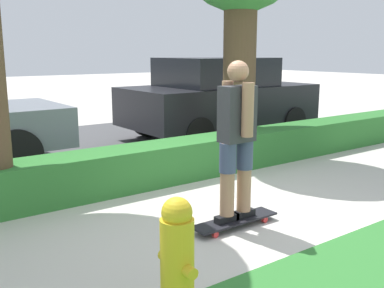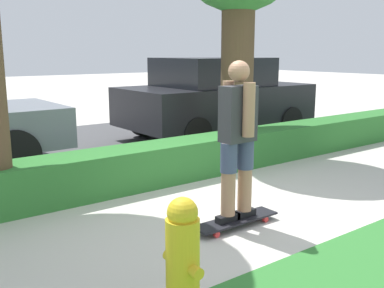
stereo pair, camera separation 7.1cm
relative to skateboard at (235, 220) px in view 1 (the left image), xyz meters
The scene contains 7 objects.
ground_plane 0.24m from the skateboard, 67.46° to the left, with size 60.00×60.00×0.00m, color #BCB7AD.
street_asphalt 4.41m from the skateboard, 88.86° to the left, with size 12.92×5.00×0.01m.
hedge_row 1.82m from the skateboard, 87.23° to the left, with size 12.92×0.60×0.53m.
skateboard is the anchor object (origin of this frame).
skater_person 0.85m from the skateboard, 90.00° to the right, with size 0.48×0.40×1.58m.
parked_car_middle 5.03m from the skateboard, 52.61° to the left, with size 3.99×1.98×1.62m.
fire_hydrant 1.81m from the skateboard, 143.24° to the right, with size 0.21×0.34×0.88m.
Camera 1 is at (-2.95, -3.42, 1.74)m, focal length 42.00 mm.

